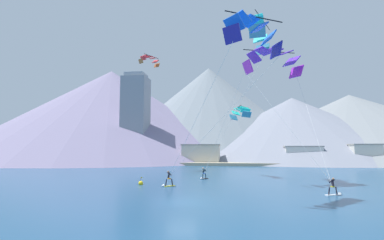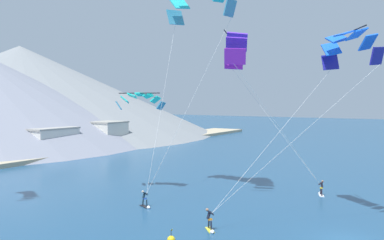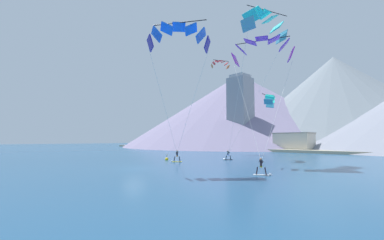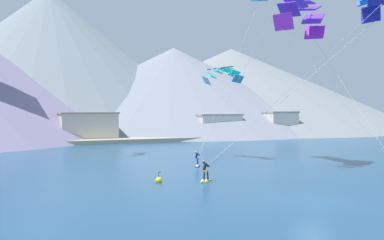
{
  "view_description": "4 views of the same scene",
  "coord_description": "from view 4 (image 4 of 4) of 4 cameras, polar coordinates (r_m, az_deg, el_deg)",
  "views": [
    {
      "loc": [
        4.51,
        -24.62,
        4.4
      ],
      "look_at": [
        -1.83,
        18.46,
        8.46
      ],
      "focal_mm": 28.0,
      "sensor_mm": 36.0,
      "label": 1
    },
    {
      "loc": [
        -31.68,
        -6.15,
        10.15
      ],
      "look_at": [
        3.07,
        14.92,
        8.14
      ],
      "focal_mm": 40.0,
      "sensor_mm": 36.0,
      "label": 2
    },
    {
      "loc": [
        25.86,
        -16.8,
        3.36
      ],
      "look_at": [
        -1.77,
        11.32,
        6.39
      ],
      "focal_mm": 24.0,
      "sensor_mm": 36.0,
      "label": 3
    },
    {
      "loc": [
        -18.13,
        -22.2,
        6.0
      ],
      "look_at": [
        -0.72,
        18.08,
        4.83
      ],
      "focal_mm": 40.0,
      "sensor_mm": 36.0,
      "label": 4
    }
  ],
  "objects": [
    {
      "name": "mountain_peak_far_spur",
      "position": [
        123.29,
        -2.44,
        4.19
      ],
      "size": [
        92.74,
        92.74,
        23.47
      ],
      "color": "gray",
      "rests_on": "ground"
    },
    {
      "name": "shore_building_promenade_mid",
      "position": [
        95.01,
        11.42,
        -0.48
      ],
      "size": [
        6.81,
        6.23,
        5.41
      ],
      "color": "silver",
      "rests_on": "ground"
    },
    {
      "name": "kitesurfer_mid_center",
      "position": [
        44.4,
        0.7,
        -5.64
      ],
      "size": [
        1.12,
        1.74,
        1.67
      ],
      "color": "black",
      "rests_on": "ground"
    },
    {
      "name": "mountain_peak_central_summit",
      "position": [
        142.08,
        5.25,
        4.28
      ],
      "size": [
        113.68,
        113.68,
        25.7
      ],
      "color": "gray",
      "rests_on": "ground"
    },
    {
      "name": "ground_plane",
      "position": [
        29.28,
        15.79,
        -10.35
      ],
      "size": [
        400.0,
        400.0,
        0.0
      ],
      "primitive_type": "plane",
      "color": "navy"
    },
    {
      "name": "parafoil_kite_near_trail",
      "position": [
        45.87,
        14.39,
        13.51
      ],
      "size": [
        7.9,
        10.62,
        15.62
      ],
      "color": "#B128C7"
    },
    {
      "name": "parafoil_kite_distant_high_outer",
      "position": [
        50.96,
        4.06,
        6.16
      ],
      "size": [
        3.43,
        5.41,
        1.94
      ],
      "color": "teal"
    },
    {
      "name": "race_marker_buoy",
      "position": [
        35.16,
        -4.47,
        -8.04
      ],
      "size": [
        0.56,
        0.56,
        1.02
      ],
      "color": "yellow",
      "rests_on": "ground"
    },
    {
      "name": "shore_building_harbour_front",
      "position": [
        87.59,
        3.52,
        -0.79
      ],
      "size": [
        9.38,
        4.73,
        4.92
      ],
      "color": "silver",
      "rests_on": "ground"
    },
    {
      "name": "shoreline_strip",
      "position": [
        78.84,
        -10.03,
        -2.6
      ],
      "size": [
        180.0,
        10.0,
        0.7
      ],
      "primitive_type": "cube",
      "color": "tan",
      "rests_on": "ground"
    },
    {
      "name": "shore_building_quay_east",
      "position": [
        79.4,
        -13.71,
        -0.9
      ],
      "size": [
        10.14,
        6.68,
        5.37
      ],
      "color": "beige",
      "rests_on": "ground"
    },
    {
      "name": "kitesurfer_near_lead",
      "position": [
        35.31,
        1.7,
        -7.31
      ],
      "size": [
        1.55,
        1.47,
        1.82
      ],
      "color": "yellow",
      "rests_on": "ground"
    },
    {
      "name": "mountain_peak_west_ridge",
      "position": [
        128.96,
        -18.51,
        7.63
      ],
      "size": [
        94.46,
        94.46,
        39.76
      ],
      "color": "gray",
      "rests_on": "ground"
    }
  ]
}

